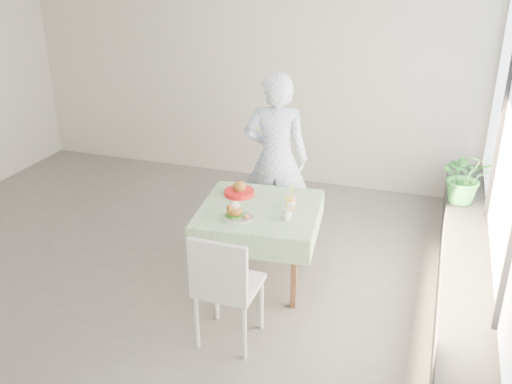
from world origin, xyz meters
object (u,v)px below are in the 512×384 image
(cafe_table, at_px, (259,236))
(potted_plant, at_px, (466,177))
(main_dish, at_px, (236,213))
(chair_far, at_px, (283,222))
(juice_cup_orange, at_px, (291,202))
(chair_near, at_px, (229,307))
(diner, at_px, (276,159))

(cafe_table, xyz_separation_m, potted_plant, (1.74, 1.27, 0.31))
(main_dish, bearing_deg, potted_plant, 39.22)
(cafe_table, bearing_deg, potted_plant, 36.12)
(chair_far, bearing_deg, main_dish, -98.08)
(cafe_table, distance_m, juice_cup_orange, 0.44)
(cafe_table, height_order, juice_cup_orange, juice_cup_orange)
(cafe_table, height_order, chair_near, chair_near)
(chair_near, bearing_deg, potted_plant, 52.16)
(chair_far, bearing_deg, juice_cup_orange, -69.32)
(juice_cup_orange, bearing_deg, chair_far, 110.68)
(chair_far, xyz_separation_m, juice_cup_orange, (0.25, -0.66, 0.55))
(main_dish, height_order, potted_plant, potted_plant)
(cafe_table, relative_size, chair_far, 1.41)
(chair_far, bearing_deg, chair_near, -88.92)
(chair_far, relative_size, chair_near, 0.84)
(cafe_table, distance_m, chair_far, 0.77)
(main_dish, bearing_deg, chair_near, -75.32)
(chair_far, relative_size, juice_cup_orange, 3.03)
(chair_near, distance_m, juice_cup_orange, 1.14)
(potted_plant, bearing_deg, chair_near, -127.84)
(chair_near, bearing_deg, diner, 94.80)
(cafe_table, relative_size, potted_plant, 2.09)
(chair_near, height_order, main_dish, chair_near)
(cafe_table, height_order, diner, diner)
(cafe_table, bearing_deg, chair_near, -87.10)
(diner, relative_size, main_dish, 6.26)
(diner, bearing_deg, potted_plant, -177.39)
(diner, bearing_deg, juice_cup_orange, 105.11)
(cafe_table, xyz_separation_m, chair_far, (0.02, 0.74, -0.21))
(juice_cup_orange, bearing_deg, main_dish, -139.19)
(juice_cup_orange, bearing_deg, chair_near, -102.31)
(juice_cup_orange, bearing_deg, diner, 115.66)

